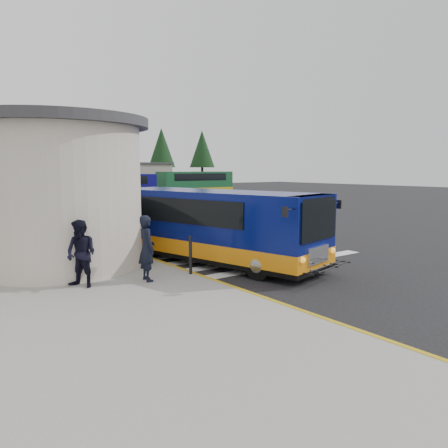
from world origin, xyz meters
TOP-DOWN VIEW (x-y plane):
  - ground at (0.00, 0.00)m, footprint 140.00×140.00m
  - curb_strip at (-4.05, 4.00)m, footprint 0.12×34.00m
  - crosswalk at (-0.50, -0.80)m, footprint 8.00×5.35m
  - depot_building at (6.00, 42.00)m, footprint 26.40×8.40m
  - tree_line at (6.29, 50.00)m, footprint 58.40×4.40m
  - transit_bus at (-2.25, -1.39)m, footprint 4.69×9.39m
  - pedestrian_a at (-5.62, -2.89)m, footprint 0.53×0.74m
  - pedestrian_b at (-7.36, -2.45)m, footprint 1.06×1.13m
  - bollard at (-4.20, -2.97)m, footprint 0.10×0.10m
  - far_bus_a at (6.91, 30.15)m, footprint 9.66×4.14m
  - far_bus_b at (19.70, 33.38)m, footprint 10.04×2.88m

SIDE VIEW (x-z plane):
  - ground at x=0.00m, z-range 0.00..0.00m
  - crosswalk at x=-0.50m, z-range 0.00..0.01m
  - curb_strip at x=-4.05m, z-range 0.00..0.16m
  - bollard at x=-4.20m, z-range 0.15..1.33m
  - pedestrian_b at x=-7.36m, z-range 0.15..1.99m
  - pedestrian_a at x=-5.62m, z-range 0.15..2.05m
  - transit_bus at x=-2.25m, z-range -0.06..2.52m
  - far_bus_a at x=6.91m, z-range 0.36..2.77m
  - far_bus_b at x=19.70m, z-range 0.39..2.97m
  - depot_building at x=6.00m, z-range 0.01..4.21m
  - tree_line at x=6.29m, z-range 1.77..11.77m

